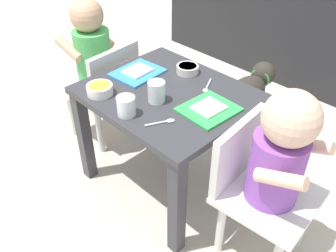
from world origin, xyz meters
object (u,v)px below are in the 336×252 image
object	(u,v)px
water_cup_left	(126,107)
spoon_by_left_tray	(163,122)
seated_child_right	(275,160)
cereal_bowl_left_side	(188,69)
spoon_by_right_tray	(207,87)
food_tray_left	(138,72)
water_cup_right	(156,93)
veggie_bowl_far	(100,89)
seated_child_left	(96,59)
food_tray_right	(209,109)
dog	(247,93)
dining_table	(168,110)

from	to	relation	value
water_cup_left	spoon_by_left_tray	size ratio (longest dim) A/B	0.68
seated_child_right	spoon_by_left_tray	world-z (taller)	seated_child_right
cereal_bowl_left_side	spoon_by_right_tray	bearing A→B (deg)	-14.27
food_tray_left	spoon_by_left_tray	world-z (taller)	food_tray_left
water_cup_right	cereal_bowl_left_side	world-z (taller)	water_cup_right
water_cup_left	veggie_bowl_far	size ratio (longest dim) A/B	0.70
water_cup_right	seated_child_left	bearing A→B (deg)	170.82
food_tray_right	dog	bearing A→B (deg)	109.02
seated_child_left	cereal_bowl_left_side	bearing A→B (deg)	20.40
seated_child_right	water_cup_left	world-z (taller)	seated_child_right
food_tray_right	cereal_bowl_left_side	world-z (taller)	cereal_bowl_left_side
spoon_by_right_tray	seated_child_right	bearing A→B (deg)	-19.51
dining_table	water_cup_left	bearing A→B (deg)	-88.29
dog	food_tray_right	world-z (taller)	food_tray_right
dog	water_cup_left	distance (m)	0.78
seated_child_left	food_tray_right	bearing A→B (deg)	0.61
dog	veggie_bowl_far	size ratio (longest dim) A/B	4.70
seated_child_right	food_tray_left	xyz separation A→B (m)	(-0.63, 0.02, 0.04)
dog	spoon_by_right_tray	xyz separation A→B (m)	(0.08, -0.42, 0.24)
seated_child_left	water_cup_right	world-z (taller)	seated_child_left
food_tray_right	spoon_by_right_tray	bearing A→B (deg)	132.31
dog	dining_table	bearing A→B (deg)	-89.73
water_cup_left	cereal_bowl_left_side	xyz separation A→B (m)	(-0.05, 0.35, -0.01)
food_tray_left	food_tray_right	xyz separation A→B (m)	(0.36, 0.00, 0.00)
dog	water_cup_right	world-z (taller)	water_cup_right
spoon_by_right_tray	food_tray_right	bearing A→B (deg)	-47.69
veggie_bowl_far	spoon_by_right_tray	distance (m)	0.38
cereal_bowl_left_side	veggie_bowl_far	xyz separation A→B (m)	(-0.11, -0.33, 0.00)
water_cup_right	veggie_bowl_far	distance (m)	0.21
dining_table	spoon_by_left_tray	xyz separation A→B (m)	(0.12, -0.14, 0.08)
food_tray_left	water_cup_right	bearing A→B (deg)	-22.80
water_cup_right	spoon_by_right_tray	distance (m)	0.20
food_tray_left	spoon_by_left_tray	size ratio (longest dim) A/B	2.04
seated_child_right	water_cup_right	world-z (taller)	seated_child_right
cereal_bowl_left_side	spoon_by_right_tray	world-z (taller)	cereal_bowl_left_side
dining_table	cereal_bowl_left_side	bearing A→B (deg)	107.45
dining_table	veggie_bowl_far	world-z (taller)	veggie_bowl_far
seated_child_left	seated_child_right	xyz separation A→B (m)	(0.90, -0.02, -0.00)
dining_table	spoon_by_right_tray	size ratio (longest dim) A/B	6.12
cereal_bowl_left_side	spoon_by_right_tray	distance (m)	0.13
seated_child_right	seated_child_left	bearing A→B (deg)	179.04
food_tray_left	dog	bearing A→B (deg)	71.48
food_tray_right	spoon_by_right_tray	size ratio (longest dim) A/B	1.95
food_tray_right	veggie_bowl_far	bearing A→B (deg)	-150.39
cereal_bowl_left_side	spoon_by_left_tray	distance (m)	0.34
seated_child_right	cereal_bowl_left_side	world-z (taller)	seated_child_right
dining_table	spoon_by_right_tray	bearing A→B (deg)	56.91
water_cup_right	spoon_by_left_tray	world-z (taller)	water_cup_right
spoon_by_left_tray	dining_table	bearing A→B (deg)	130.54
seated_child_left	dog	size ratio (longest dim) A/B	1.52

